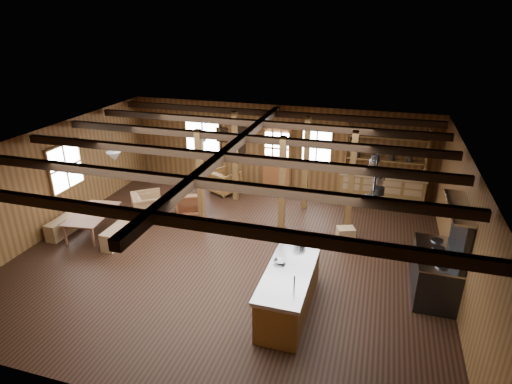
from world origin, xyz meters
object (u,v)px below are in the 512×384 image
armchair_a (190,202)px  armchair_c (148,206)px  kitchen_island (289,288)px  armchair_b (225,182)px  dining_table (95,223)px  commercial_range (439,267)px

armchair_a → armchair_c: 1.19m
kitchen_island → armchair_c: 5.50m
kitchen_island → armchair_b: bearing=122.7°
dining_table → armchair_c: 1.52m
armchair_a → armchair_c: bearing=4.7°
dining_table → armchair_c: size_ratio=1.91×
kitchen_island → commercial_range: commercial_range is taller
armchair_a → armchair_b: 1.86m
armchair_b → kitchen_island: bearing=150.1°
kitchen_island → dining_table: (-5.70, 1.64, -0.19)m
dining_table → armchair_b: (2.38, 3.59, 0.10)m
kitchen_island → commercial_range: bearing=25.6°
dining_table → armchair_a: armchair_a is taller
commercial_range → armchair_b: (-6.17, 3.88, -0.28)m
commercial_range → armchair_a: size_ratio=2.49×
kitchen_island → armchair_a: bearing=137.6°
armchair_b → armchair_c: size_ratio=0.98×
armchair_a → armchair_c: armchair_c is taller
kitchen_island → armchair_a: (-3.70, 3.40, -0.10)m
commercial_range → armchair_b: 7.29m
armchair_a → armchair_c: size_ratio=0.97×
commercial_range → armchair_c: bearing=169.2°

